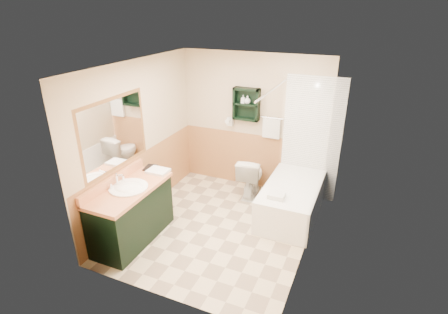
# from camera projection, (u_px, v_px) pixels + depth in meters

# --- Properties ---
(floor) EXTENTS (3.00, 3.00, 0.00)m
(floor) POSITION_uv_depth(u_px,v_px,m) (218.00, 227.00, 5.29)
(floor) COLOR beige
(floor) RESTS_ON ground
(back_wall) EXTENTS (2.60, 0.04, 2.40)m
(back_wall) POSITION_uv_depth(u_px,v_px,m) (253.00, 123.00, 6.09)
(back_wall) COLOR beige
(back_wall) RESTS_ON ground
(left_wall) EXTENTS (0.04, 3.00, 2.40)m
(left_wall) POSITION_uv_depth(u_px,v_px,m) (138.00, 141.00, 5.29)
(left_wall) COLOR beige
(left_wall) RESTS_ON ground
(right_wall) EXTENTS (0.04, 3.00, 2.40)m
(right_wall) POSITION_uv_depth(u_px,v_px,m) (314.00, 171.00, 4.33)
(right_wall) COLOR beige
(right_wall) RESTS_ON ground
(ceiling) EXTENTS (2.60, 3.00, 0.04)m
(ceiling) POSITION_uv_depth(u_px,v_px,m) (217.00, 64.00, 4.32)
(ceiling) COLOR white
(ceiling) RESTS_ON back_wall
(wainscot_left) EXTENTS (2.98, 2.98, 1.00)m
(wainscot_left) POSITION_uv_depth(u_px,v_px,m) (144.00, 182.00, 5.56)
(wainscot_left) COLOR tan
(wainscot_left) RESTS_ON left_wall
(wainscot_back) EXTENTS (2.58, 2.58, 1.00)m
(wainscot_back) POSITION_uv_depth(u_px,v_px,m) (251.00, 160.00, 6.34)
(wainscot_back) COLOR tan
(wainscot_back) RESTS_ON back_wall
(mirror_frame) EXTENTS (1.30, 1.30, 1.00)m
(mirror_frame) POSITION_uv_depth(u_px,v_px,m) (115.00, 134.00, 4.69)
(mirror_frame) COLOR brown
(mirror_frame) RESTS_ON left_wall
(mirror_glass) EXTENTS (1.20, 1.20, 0.90)m
(mirror_glass) POSITION_uv_depth(u_px,v_px,m) (115.00, 134.00, 4.68)
(mirror_glass) COLOR white
(mirror_glass) RESTS_ON left_wall
(tile_right) EXTENTS (1.50, 1.50, 2.10)m
(tile_right) POSITION_uv_depth(u_px,v_px,m) (320.00, 159.00, 5.04)
(tile_right) COLOR white
(tile_right) RESTS_ON right_wall
(tile_back) EXTENTS (0.95, 0.95, 2.10)m
(tile_back) POSITION_uv_depth(u_px,v_px,m) (311.00, 140.00, 5.74)
(tile_back) COLOR white
(tile_back) RESTS_ON back_wall
(tile_accent) EXTENTS (1.50, 1.50, 0.10)m
(tile_accent) POSITION_uv_depth(u_px,v_px,m) (326.00, 101.00, 4.70)
(tile_accent) COLOR #12412C
(tile_accent) RESTS_ON right_wall
(wall_shelf) EXTENTS (0.45, 0.15, 0.55)m
(wall_shelf) POSITION_uv_depth(u_px,v_px,m) (246.00, 104.00, 5.89)
(wall_shelf) COLOR black
(wall_shelf) RESTS_ON back_wall
(hair_dryer) EXTENTS (0.10, 0.24, 0.18)m
(hair_dryer) POSITION_uv_depth(u_px,v_px,m) (230.00, 121.00, 6.16)
(hair_dryer) COLOR white
(hair_dryer) RESTS_ON back_wall
(towel_bar) EXTENTS (0.40, 0.06, 0.40)m
(towel_bar) POSITION_uv_depth(u_px,v_px,m) (272.00, 118.00, 5.84)
(towel_bar) COLOR white
(towel_bar) RESTS_ON back_wall
(curtain_rod) EXTENTS (0.03, 1.60, 0.03)m
(curtain_rod) POSITION_uv_depth(u_px,v_px,m) (273.00, 89.00, 4.93)
(curtain_rod) COLOR silver
(curtain_rod) RESTS_ON back_wall
(shower_curtain) EXTENTS (1.05, 1.05, 1.70)m
(shower_curtain) POSITION_uv_depth(u_px,v_px,m) (273.00, 141.00, 5.41)
(shower_curtain) COLOR beige
(shower_curtain) RESTS_ON curtain_rod
(vanity) EXTENTS (0.59, 1.30, 0.82)m
(vanity) POSITION_uv_depth(u_px,v_px,m) (132.00, 214.00, 4.88)
(vanity) COLOR black
(vanity) RESTS_ON ground
(bathtub) EXTENTS (0.81, 1.50, 0.54)m
(bathtub) POSITION_uv_depth(u_px,v_px,m) (292.00, 200.00, 5.49)
(bathtub) COLOR white
(bathtub) RESTS_ON ground
(toilet) EXTENTS (0.48, 0.76, 0.70)m
(toilet) POSITION_uv_depth(u_px,v_px,m) (251.00, 176.00, 6.07)
(toilet) COLOR white
(toilet) RESTS_ON ground
(counter_towel) EXTENTS (0.30, 0.24, 0.04)m
(counter_towel) POSITION_uv_depth(u_px,v_px,m) (158.00, 171.00, 5.14)
(counter_towel) COLOR white
(counter_towel) RESTS_ON vanity
(vanity_book) EXTENTS (0.17, 0.05, 0.22)m
(vanity_book) POSITION_uv_depth(u_px,v_px,m) (145.00, 161.00, 5.24)
(vanity_book) COLOR black
(vanity_book) RESTS_ON vanity
(tub_towel) EXTENTS (0.23, 0.19, 0.07)m
(tub_towel) POSITION_uv_depth(u_px,v_px,m) (277.00, 196.00, 5.02)
(tub_towel) COLOR white
(tub_towel) RESTS_ON bathtub
(soap_bottle_a) EXTENTS (0.07, 0.14, 0.06)m
(soap_bottle_a) POSITION_uv_depth(u_px,v_px,m) (243.00, 101.00, 5.88)
(soap_bottle_a) COLOR white
(soap_bottle_a) RESTS_ON wall_shelf
(soap_bottle_b) EXTENTS (0.15, 0.16, 0.10)m
(soap_bottle_b) POSITION_uv_depth(u_px,v_px,m) (247.00, 101.00, 5.85)
(soap_bottle_b) COLOR white
(soap_bottle_b) RESTS_ON wall_shelf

